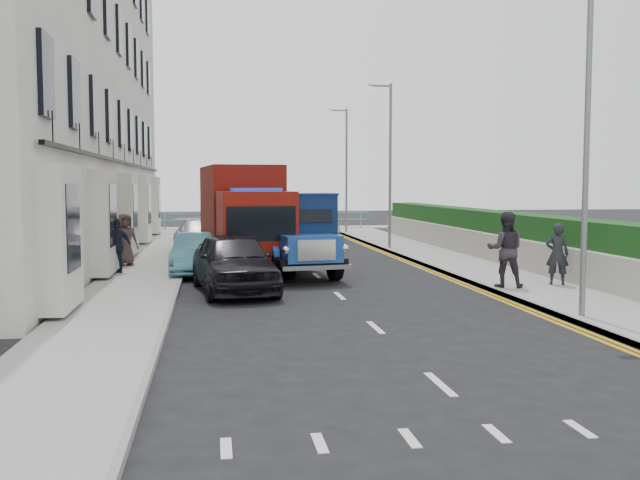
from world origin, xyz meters
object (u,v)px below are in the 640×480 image
(lamp_mid, at_px, (387,156))
(parked_car_front, at_px, (234,262))
(pedestrian_east_near, at_px, (557,254))
(bedford_lorry, at_px, (297,240))
(lamp_near, at_px, (582,124))
(lamp_far, at_px, (344,163))
(red_lorry, at_px, (243,215))

(lamp_mid, relative_size, parked_car_front, 1.53)
(lamp_mid, distance_m, pedestrian_east_near, 12.18)
(lamp_mid, distance_m, parked_car_front, 13.24)
(bedford_lorry, bearing_deg, lamp_near, -66.34)
(lamp_far, distance_m, pedestrian_east_near, 21.94)
(lamp_near, distance_m, lamp_far, 26.00)
(lamp_far, xyz_separation_m, red_lorry, (-6.32, -16.15, -2.19))
(red_lorry, bearing_deg, bedford_lorry, -61.00)
(parked_car_front, bearing_deg, pedestrian_east_near, -12.66)
(red_lorry, xyz_separation_m, pedestrian_east_near, (8.10, -5.51, -0.87))
(lamp_near, bearing_deg, bedford_lorry, 122.01)
(lamp_mid, bearing_deg, lamp_far, 90.00)
(bedford_lorry, bearing_deg, red_lorry, 116.64)
(lamp_mid, xyz_separation_m, lamp_far, (0.00, 10.00, 0.00))
(bedford_lorry, distance_m, parked_car_front, 3.28)
(lamp_near, relative_size, bedford_lorry, 1.28)
(bedford_lorry, relative_size, pedestrian_east_near, 3.33)
(lamp_near, xyz_separation_m, lamp_mid, (0.00, 16.00, 0.00))
(lamp_far, xyz_separation_m, pedestrian_east_near, (1.78, -21.65, -3.06))
(pedestrian_east_near, bearing_deg, lamp_mid, -57.46)
(lamp_near, distance_m, lamp_mid, 16.00)
(bedford_lorry, xyz_separation_m, pedestrian_east_near, (6.59, -3.35, -0.20))
(red_lorry, bearing_deg, parked_car_front, -101.46)
(red_lorry, relative_size, parked_car_front, 1.46)
(lamp_mid, distance_m, red_lorry, 9.08)
(parked_car_front, bearing_deg, red_lorry, 76.88)
(red_lorry, relative_size, pedestrian_east_near, 4.06)
(lamp_near, height_order, bedford_lorry, lamp_near)
(lamp_far, height_order, pedestrian_east_near, lamp_far)
(bedford_lorry, height_order, parked_car_front, bedford_lorry)
(lamp_mid, relative_size, lamp_far, 1.00)
(lamp_far, relative_size, bedford_lorry, 1.28)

